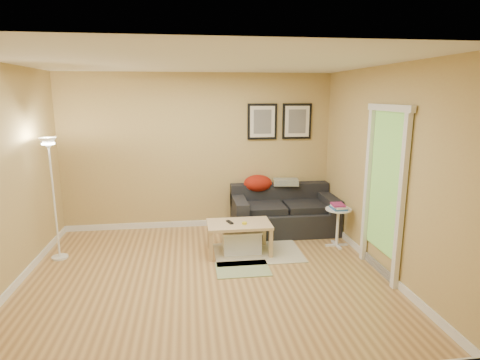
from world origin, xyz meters
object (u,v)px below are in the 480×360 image
Objects in this scene: storage_bin at (241,240)px; book_stack at (338,206)px; floor_lamp at (54,203)px; sofa at (284,210)px; side_table at (337,227)px; coffee_table at (239,238)px.

book_stack reaches higher than storage_bin.
book_stack is 4.02m from floor_lamp.
side_table is (0.64, -0.75, -0.08)m from sofa.
side_table reaches higher than coffee_table.
floor_lamp reaches higher than sofa.
coffee_table is 2.59m from floor_lamp.
side_table is at bearing -1.13° from floor_lamp.
sofa is at bearing 114.94° from book_stack.
coffee_table is at bearing -136.71° from sofa.
side_table reaches higher than storage_bin.
book_stack reaches higher than side_table.
side_table is (1.50, 0.07, 0.07)m from coffee_table.
coffee_table is at bearing -133.79° from storage_bin.
floor_lamp is at bearing 164.02° from book_stack.
storage_bin is at bearing -2.36° from floor_lamp.
coffee_table is at bearing -177.47° from side_table.
storage_bin is (-0.82, -0.77, -0.20)m from sofa.
floor_lamp reaches higher than storage_bin.
floor_lamp is at bearing -167.74° from coffee_table.
book_stack is 0.15× the size of floor_lamp.
sofa reaches higher than side_table.
storage_bin is at bearing -178.97° from side_table.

